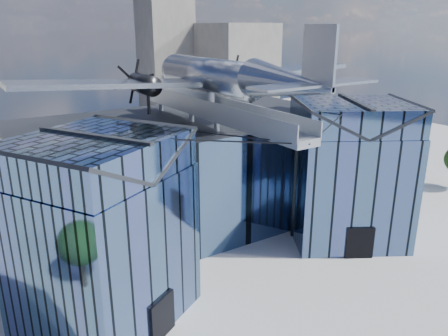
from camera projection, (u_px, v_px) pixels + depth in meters
ground_plane at (238, 263)px, 33.83m from camera, size 120.00×120.00×0.00m
museum at (200, 175)px, 36.77m from camera, size 32.88×24.50×17.60m
bg_towers at (73, 74)px, 71.86m from camera, size 77.00×24.50×26.00m
tree_side_e at (399, 158)px, 47.73m from camera, size 3.87×3.87×5.48m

